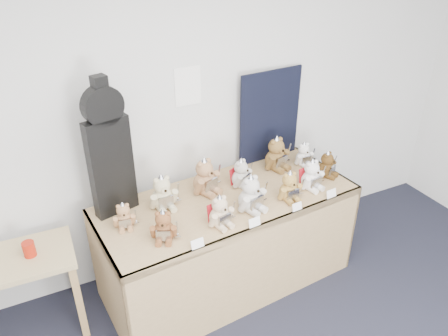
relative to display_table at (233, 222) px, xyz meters
name	(u,v)px	position (x,y,z in m)	size (l,w,h in m)	color
room_shell	(188,86)	(-0.11, 0.56, 0.93)	(6.00, 6.00, 6.00)	white
display_table	(233,222)	(0.00, 0.00, 0.00)	(2.05, 0.99, 0.83)	#93744B
side_table	(12,274)	(-1.57, 0.24, -0.08)	(0.85, 0.49, 0.70)	tan
guitar_case	(109,150)	(-0.80, 0.29, 0.67)	(0.32, 0.17, 1.01)	black
navy_board	(270,116)	(0.60, 0.51, 0.57)	(0.60, 0.02, 0.79)	black
red_cup	(29,249)	(-1.43, 0.22, 0.10)	(0.08, 0.08, 0.11)	#B31D0B
teddy_front_far_left	(164,227)	(-0.60, -0.17, 0.27)	(0.19, 0.19, 0.25)	brown
teddy_front_left	(220,212)	(-0.20, -0.19, 0.28)	(0.21, 0.19, 0.26)	#CFB392
teddy_front_centre	(251,195)	(0.07, -0.12, 0.30)	(0.26, 0.23, 0.31)	beige
teddy_front_right	(290,187)	(0.40, -0.13, 0.28)	(0.21, 0.17, 0.26)	#A37B3D
teddy_front_far_right	(312,176)	(0.64, -0.07, 0.28)	(0.23, 0.20, 0.27)	white
teddy_front_end	(327,165)	(0.87, 0.02, 0.27)	(0.20, 0.19, 0.24)	#4F361B
teddy_back_left	(163,194)	(-0.49, 0.18, 0.29)	(0.24, 0.19, 0.29)	beige
teddy_back_centre_left	(205,178)	(-0.12, 0.24, 0.30)	(0.26, 0.25, 0.32)	#AA7C55
teddy_back_centre_right	(241,174)	(0.17, 0.20, 0.28)	(0.21, 0.21, 0.26)	beige
teddy_back_right	(276,155)	(0.57, 0.32, 0.30)	(0.26, 0.24, 0.32)	brown
teddy_back_end	(304,155)	(0.81, 0.27, 0.27)	(0.18, 0.15, 0.23)	white
teddy_back_far_left	(124,217)	(-0.80, 0.07, 0.26)	(0.17, 0.15, 0.21)	#A9784E
entry_card_a	(197,244)	(-0.44, -0.35, 0.21)	(0.09, 0.00, 0.06)	white
entry_card_b	(255,222)	(0.00, -0.32, 0.21)	(0.09, 0.00, 0.07)	white
entry_card_c	(297,207)	(0.37, -0.29, 0.21)	(0.08, 0.00, 0.06)	white
entry_card_d	(331,194)	(0.70, -0.26, 0.21)	(0.09, 0.00, 0.06)	white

